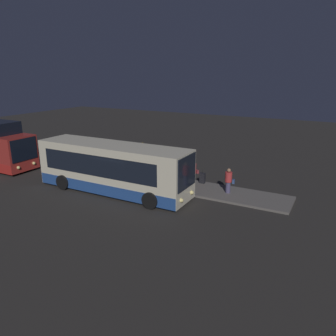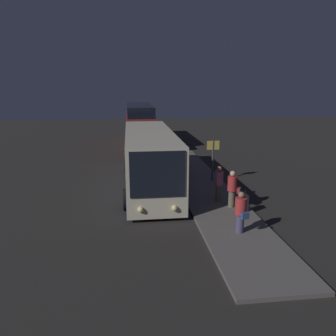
{
  "view_description": "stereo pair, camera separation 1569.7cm",
  "coord_description": "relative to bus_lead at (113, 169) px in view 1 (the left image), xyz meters",
  "views": [
    {
      "loc": [
        11.95,
        -15.73,
        7.43
      ],
      "look_at": [
        3.1,
        0.66,
        1.93
      ],
      "focal_mm": 35.0,
      "sensor_mm": 36.0,
      "label": 1
    },
    {
      "loc": [
        17.01,
        -1.01,
        5.43
      ],
      "look_at": [
        3.1,
        0.66,
        1.93
      ],
      "focal_mm": 35.0,
      "sensor_mm": 36.0,
      "label": 2
    }
  ],
  "objects": [
    {
      "name": "sign_post",
      "position": [
        -0.25,
        3.65,
        0.11
      ],
      "size": [
        0.1,
        0.71,
        2.36
      ],
      "color": "#4C4C51",
      "rests_on": "platform"
    },
    {
      "name": "passenger_waiting",
      "position": [
        4.06,
        3.45,
        -0.51
      ],
      "size": [
        0.59,
        0.68,
        1.67
      ],
      "rotation": [
        0.0,
        0.0,
        -0.52
      ],
      "color": "#6B604C",
      "rests_on": "platform"
    },
    {
      "name": "passenger_boarding",
      "position": [
        6.69,
        2.94,
        -0.57
      ],
      "size": [
        0.66,
        0.51,
        1.58
      ],
      "rotation": [
        0.0,
        0.0,
        -1.36
      ],
      "color": "#4C476B",
      "rests_on": "platform"
    },
    {
      "name": "passenger_with_bags",
      "position": [
        3.14,
        3.08,
        -0.51
      ],
      "size": [
        0.48,
        0.48,
        1.68
      ],
      "rotation": [
        0.0,
        0.0,
        1.36
      ],
      "color": "#6B604C",
      "rests_on": "platform"
    },
    {
      "name": "suitcase",
      "position": [
        4.56,
        3.87,
        -1.05
      ],
      "size": [
        0.36,
        0.25,
        0.95
      ],
      "color": "black",
      "rests_on": "platform"
    },
    {
      "name": "bus_lead",
      "position": [
        0.0,
        0.0,
        0.0
      ],
      "size": [
        10.41,
        2.81,
        3.1
      ],
      "color": "beige",
      "rests_on": "ground"
    },
    {
      "name": "platform",
      "position": [
        0.57,
        2.89,
        -1.47
      ],
      "size": [
        20.0,
        2.7,
        0.14
      ],
      "color": "#605B56",
      "rests_on": "ground"
    },
    {
      "name": "ground",
      "position": [
        0.57,
        -0.06,
        -1.54
      ],
      "size": [
        80.0,
        80.0,
        0.0
      ],
      "primitive_type": "plane",
      "color": "#2B2826"
    }
  ]
}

